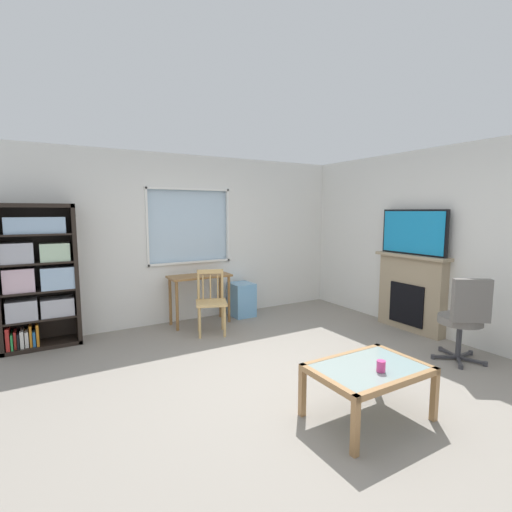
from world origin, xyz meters
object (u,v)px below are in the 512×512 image
Objects in this scene: plastic_drawer_unit at (242,299)px; wooden_chair at (211,301)px; desk_under_window at (200,284)px; tv at (413,232)px; sippy_cup at (381,366)px; office_chair at (464,316)px; coffee_table at (368,374)px; fireplace at (411,292)px; bookshelf at (38,276)px.

wooden_chair is at bearing -144.37° from plastic_drawer_unit.
desk_under_window is 3.22m from tv.
wooden_chair is 10.00× the size of sippy_cup.
office_chair is (2.03, -2.92, -0.06)m from desk_under_window.
coffee_table is at bearing -84.46° from wooden_chair.
tv reaches higher than fireplace.
desk_under_window is 0.91× the size of tv.
bookshelf is 1.95× the size of desk_under_window.
bookshelf is 3.32× the size of plastic_drawer_unit.
desk_under_window is at bearing 93.90° from sippy_cup.
wooden_chair is at bearing 95.36° from sippy_cup.
coffee_table is at bearing -99.33° from plastic_drawer_unit.
desk_under_window is (2.12, -0.11, -0.30)m from bookshelf.
bookshelf reaches higher than coffee_table.
coffee_table is (0.26, -2.67, -0.08)m from wooden_chair.
plastic_drawer_unit is 0.55× the size of office_chair.
tv reaches higher than office_chair.
bookshelf is at bearing 157.21° from tv.
desk_under_window is 3.55m from office_chair.
plastic_drawer_unit is at bearing 80.67° from coffee_table.
coffee_table is at bearing -171.64° from office_chair.
fireplace reaches higher than coffee_table.
coffee_table is (0.22, -3.18, -0.23)m from desk_under_window.
fireplace is 1.11× the size of office_chair.
tv is at bearing 30.39° from coffee_table.
tv is at bearing 65.77° from office_chair.
desk_under_window reaches higher than coffee_table.
fireplace is at bearing -36.05° from desk_under_window.
sippy_cup is (-1.80, -0.39, -0.06)m from office_chair.
office_chair is (-0.50, -1.08, -0.00)m from fireplace.
tv is 1.47m from office_chair.
office_chair is at bearing 8.36° from coffee_table.
wooden_chair is at bearing -94.04° from desk_under_window.
office_chair is at bearing -114.23° from tv.
tv reaches higher than sippy_cup.
coffee_table is 0.17m from sippy_cup.
wooden_chair is 1.64× the size of plastic_drawer_unit.
bookshelf is at bearing 143.92° from office_chair.
bookshelf is 2.02× the size of wooden_chair.
wooden_chair is 0.81× the size of fireplace.
plastic_drawer_unit is 3.24m from office_chair.
bookshelf reaches higher than desk_under_window.
plastic_drawer_unit is 0.49× the size of fireplace.
fireplace is 1.19m from office_chair.
fireplace reaches higher than plastic_drawer_unit.
office_chair reaches higher than desk_under_window.
desk_under_window is 1.04× the size of wooden_chair.
sippy_cup is at bearing -147.53° from fireplace.
office_chair is 1.84m from sippy_cup.
fireplace is at bearing 0.00° from tv.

